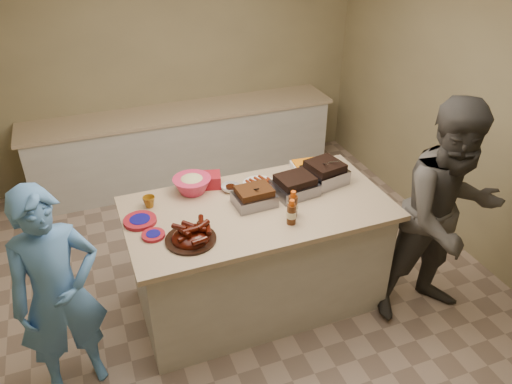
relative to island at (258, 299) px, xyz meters
name	(u,v)px	position (x,y,z in m)	size (l,w,h in m)	color
room	(246,293)	(-0.07, 0.11, 0.00)	(4.50, 5.00, 2.70)	#95885F
back_counter	(184,146)	(-0.07, 2.31, 0.45)	(3.60, 0.64, 0.90)	beige
island	(258,299)	(0.00, 0.00, 0.00)	(2.06, 1.08, 0.98)	beige
rib_platter	(191,240)	(-0.60, -0.24, 0.98)	(0.36, 0.36, 0.15)	#440D04
pulled_pork_tray	(254,204)	(-0.02, 0.03, 0.98)	(0.31, 0.24, 0.10)	#47230F
brisket_tray	(294,193)	(0.34, 0.07, 0.98)	(0.33, 0.28, 0.10)	black
roasting_pan	(324,181)	(0.65, 0.16, 0.98)	(0.31, 0.31, 0.12)	gray
coleslaw_bowl	(193,192)	(-0.42, 0.39, 0.98)	(0.31, 0.31, 0.21)	#C92A4F
sausage_plate	(259,185)	(0.12, 0.30, 0.98)	(0.28, 0.28, 0.05)	silver
mac_cheese_dish	(308,169)	(0.62, 0.40, 0.98)	(0.28, 0.21, 0.07)	orange
bbq_bottle_a	(292,215)	(0.20, -0.21, 0.98)	(0.07, 0.07, 0.21)	#47210C
bbq_bottle_b	(291,223)	(0.14, -0.30, 0.98)	(0.07, 0.07, 0.20)	#47210C
mustard_bottle	(245,200)	(-0.06, 0.12, 0.98)	(0.04, 0.04, 0.11)	#D8BD0D
sauce_bowl	(231,191)	(-0.13, 0.30, 0.98)	(0.15, 0.05, 0.15)	silver
plate_stack_large	(140,222)	(-0.90, 0.10, 0.98)	(0.24, 0.24, 0.03)	maroon
plate_stack_small	(154,236)	(-0.84, -0.11, 0.98)	(0.17, 0.17, 0.02)	maroon
plastic_cup	(150,207)	(-0.79, 0.29, 0.98)	(0.10, 0.09, 0.10)	#8A5910
basket_stack	(208,186)	(-0.28, 0.44, 0.98)	(0.22, 0.16, 0.11)	maroon
guest_blue	(81,378)	(-1.52, -0.31, 0.00)	(0.59, 1.63, 0.39)	#5590D6
guest_gray	(425,306)	(1.33, -0.60, 0.00)	(0.92, 1.89, 0.72)	#4D4A44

